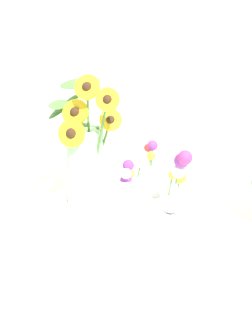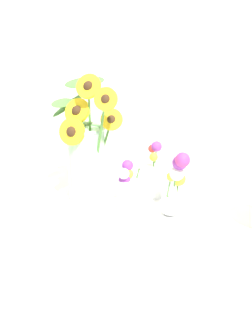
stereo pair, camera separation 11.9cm
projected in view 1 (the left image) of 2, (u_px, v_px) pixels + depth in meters
name	position (u px, v px, depth m)	size (l,w,h in m)	color
ground_plane	(106.00, 229.00, 1.15)	(6.00, 6.00, 0.00)	silver
serving_tray	(126.00, 209.00, 1.24)	(0.51, 0.51, 0.02)	white
mason_jar_sunflowers	(84.00, 157.00, 1.21)	(0.27, 0.19, 0.41)	#99CC9E
vase_small_center	(129.00, 189.00, 1.18)	(0.07, 0.09, 0.17)	white
vase_bulb_right	(176.00, 185.00, 1.16)	(0.09, 0.08, 0.21)	white
vase_small_back	(153.00, 175.00, 1.30)	(0.07, 0.08, 0.18)	white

